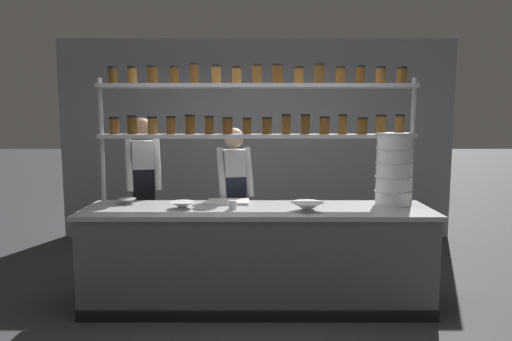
% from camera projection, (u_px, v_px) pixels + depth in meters
% --- Properties ---
extents(ground_plane, '(40.00, 40.00, 0.00)m').
position_uv_depth(ground_plane, '(256.00, 304.00, 4.27)').
color(ground_plane, '#3D3D42').
extents(back_wall, '(5.57, 0.12, 2.82)m').
position_uv_depth(back_wall, '(256.00, 140.00, 6.53)').
color(back_wall, '#939399').
rests_on(back_wall, ground_plane).
extents(prep_counter, '(3.17, 0.76, 0.92)m').
position_uv_depth(prep_counter, '(256.00, 257.00, 4.21)').
color(prep_counter, slate).
rests_on(prep_counter, ground_plane).
extents(spice_shelf_unit, '(3.06, 0.28, 2.26)m').
position_uv_depth(spice_shelf_unit, '(258.00, 113.00, 4.39)').
color(spice_shelf_unit, '#B7BABF').
rests_on(spice_shelf_unit, ground_plane).
extents(chef_left, '(0.42, 0.35, 1.74)m').
position_uv_depth(chef_left, '(143.00, 187.00, 4.84)').
color(chef_left, black).
rests_on(chef_left, ground_plane).
extents(chef_center, '(0.41, 0.34, 1.63)m').
position_uv_depth(chef_center, '(234.00, 194.00, 4.78)').
color(chef_center, black).
rests_on(chef_center, ground_plane).
extents(container_stack, '(0.33, 0.33, 0.68)m').
position_uv_depth(container_stack, '(393.00, 169.00, 4.27)').
color(container_stack, white).
rests_on(container_stack, prep_counter).
extents(cutting_board, '(0.40, 0.26, 0.02)m').
position_uv_depth(cutting_board, '(227.00, 202.00, 4.40)').
color(cutting_board, silver).
rests_on(cutting_board, prep_counter).
extents(prep_bowl_near_left, '(0.22, 0.22, 0.06)m').
position_uv_depth(prep_bowl_near_left, '(182.00, 205.00, 4.14)').
color(prep_bowl_near_left, white).
rests_on(prep_bowl_near_left, prep_counter).
extents(prep_bowl_center_front, '(0.29, 0.29, 0.08)m').
position_uv_depth(prep_bowl_center_front, '(307.00, 207.00, 4.02)').
color(prep_bowl_center_front, white).
rests_on(prep_bowl_center_front, prep_counter).
extents(prep_bowl_center_back, '(0.18, 0.18, 0.05)m').
position_uv_depth(prep_bowl_center_back, '(126.00, 201.00, 4.36)').
color(prep_bowl_center_back, '#B2B7BC').
rests_on(prep_bowl_center_back, prep_counter).
extents(serving_cup_front, '(0.07, 0.07, 0.08)m').
position_uv_depth(serving_cup_front, '(232.00, 205.00, 4.10)').
color(serving_cup_front, silver).
rests_on(serving_cup_front, prep_counter).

